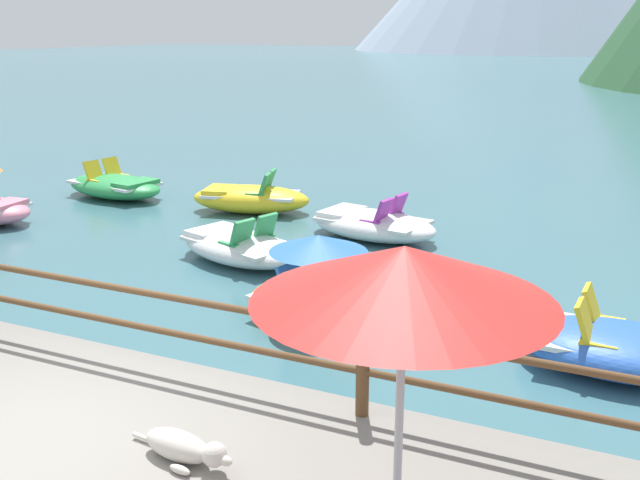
# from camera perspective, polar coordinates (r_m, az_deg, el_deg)

# --- Properties ---
(ground_plane) EXTENTS (200.00, 200.00, 0.00)m
(ground_plane) POSITION_cam_1_polar(r_m,az_deg,el_deg) (44.47, 19.17, 10.28)
(ground_plane) COLOR #3D6B75
(dock_railing) EXTENTS (23.92, 0.12, 0.95)m
(dock_railing) POSITION_cam_1_polar(r_m,az_deg,el_deg) (7.77, -13.32, -5.50)
(dock_railing) COLOR brown
(dock_railing) RESTS_ON promenade_dock
(beach_umbrella) EXTENTS (1.70, 1.70, 2.24)m
(beach_umbrella) POSITION_cam_1_polar(r_m,az_deg,el_deg) (4.07, 6.44, -3.06)
(beach_umbrella) COLOR #B2B2B7
(beach_umbrella) RESTS_ON promenade_dock
(dog_resting) EXTENTS (1.08, 0.41, 0.26)m
(dog_resting) POSITION_cam_1_polar(r_m,az_deg,el_deg) (6.29, -10.36, -15.37)
(dog_resting) COLOR beige
(dog_resting) RESTS_ON promenade_dock
(pedal_boat_1) EXTENTS (2.27, 1.47, 0.86)m
(pedal_boat_1) POSITION_cam_1_polar(r_m,az_deg,el_deg) (9.15, 21.87, -7.66)
(pedal_boat_1) COLOR blue
(pedal_boat_1) RESTS_ON ground
(pedal_boat_3) EXTENTS (2.71, 1.95, 0.84)m
(pedal_boat_3) POSITION_cam_1_polar(r_m,az_deg,el_deg) (12.43, -6.21, -0.47)
(pedal_boat_3) COLOR white
(pedal_boat_3) RESTS_ON ground
(pedal_boat_4) EXTENTS (2.61, 1.89, 1.19)m
(pedal_boat_4) POSITION_cam_1_polar(r_m,az_deg,el_deg) (9.75, 0.38, -4.24)
(pedal_boat_4) COLOR orange
(pedal_boat_4) RESTS_ON ground
(pedal_boat_5) EXTENTS (2.71, 1.77, 0.89)m
(pedal_boat_5) POSITION_cam_1_polar(r_m,az_deg,el_deg) (15.74, -5.35, 3.21)
(pedal_boat_5) COLOR yellow
(pedal_boat_5) RESTS_ON ground
(pedal_boat_6) EXTENTS (2.78, 1.75, 0.85)m
(pedal_boat_6) POSITION_cam_1_polar(r_m,az_deg,el_deg) (17.69, -15.42, 4.02)
(pedal_boat_6) COLOR green
(pedal_boat_6) RESTS_ON ground
(pedal_boat_7) EXTENTS (2.70, 1.76, 0.85)m
(pedal_boat_7) POSITION_cam_1_polar(r_m,az_deg,el_deg) (13.76, 4.03, 1.24)
(pedal_boat_7) COLOR white
(pedal_boat_7) RESTS_ON ground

